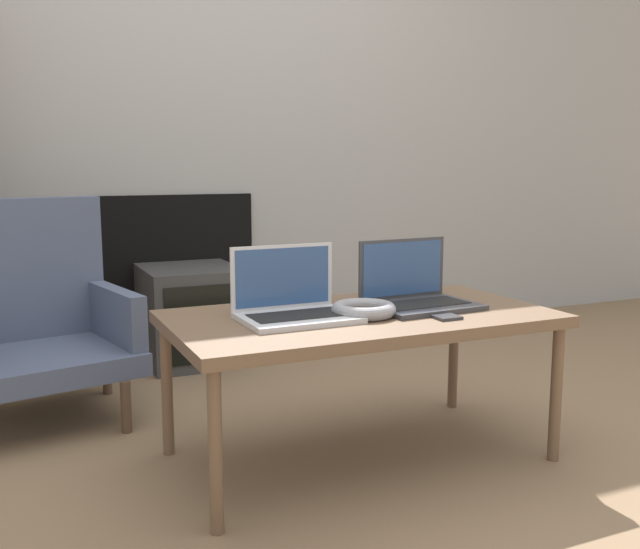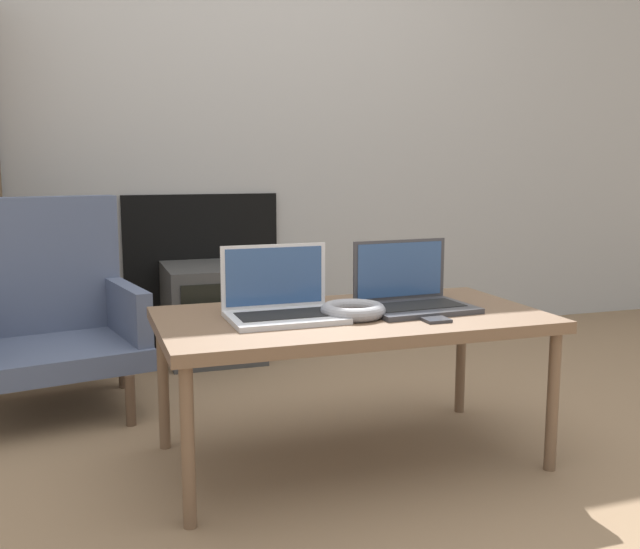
{
  "view_description": "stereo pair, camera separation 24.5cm",
  "coord_description": "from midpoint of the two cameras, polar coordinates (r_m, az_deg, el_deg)",
  "views": [
    {
      "loc": [
        -1.0,
        -1.76,
        0.92
      ],
      "look_at": [
        0.0,
        0.45,
        0.55
      ],
      "focal_mm": 40.0,
      "sensor_mm": 36.0,
      "label": 1
    },
    {
      "loc": [
        -0.78,
        -1.85,
        0.92
      ],
      "look_at": [
        0.0,
        0.45,
        0.55
      ],
      "focal_mm": 40.0,
      "sensor_mm": 36.0,
      "label": 2
    }
  ],
  "objects": [
    {
      "name": "armchair",
      "position": [
        2.86,
        -24.81,
        -2.89
      ],
      "size": [
        0.74,
        0.68,
        0.8
      ],
      "rotation": [
        0.0,
        0.0,
        0.21
      ],
      "color": "#47516B",
      "rests_on": "ground_plane"
    },
    {
      "name": "phone",
      "position": [
        2.16,
        6.37,
        -3.26
      ],
      "size": [
        0.07,
        0.14,
        0.01
      ],
      "color": "#333338",
      "rests_on": "table"
    },
    {
      "name": "wall_back",
      "position": [
        3.71,
        -10.84,
        14.27
      ],
      "size": [
        7.0,
        0.08,
        2.6
      ],
      "color": "#999999",
      "rests_on": "ground_plane"
    },
    {
      "name": "tv",
      "position": [
        3.43,
        -12.3,
        -3.12
      ],
      "size": [
        0.43,
        0.5,
        0.45
      ],
      "color": "#383838",
      "rests_on": "ground_plane"
    },
    {
      "name": "headphones",
      "position": [
        2.15,
        0.26,
        -2.84
      ],
      "size": [
        0.2,
        0.2,
        0.04
      ],
      "color": "gray",
      "rests_on": "table"
    },
    {
      "name": "laptop_left",
      "position": [
        2.13,
        -5.51,
        -2.37
      ],
      "size": [
        0.33,
        0.25,
        0.21
      ],
      "rotation": [
        0.0,
        0.0,
        0.01
      ],
      "color": "silver",
      "rests_on": "table"
    },
    {
      "name": "table",
      "position": [
        2.2,
        0.04,
        -4.06
      ],
      "size": [
        1.17,
        0.63,
        0.47
      ],
      "color": "brown",
      "rests_on": "ground_plane"
    },
    {
      "name": "laptop_right",
      "position": [
        2.3,
        4.66,
        -1.51
      ],
      "size": [
        0.35,
        0.27,
        0.21
      ],
      "rotation": [
        0.0,
        0.0,
        0.06
      ],
      "color": "#38383D",
      "rests_on": "table"
    },
    {
      "name": "ground_plane",
      "position": [
        2.21,
        1.75,
        -15.84
      ],
      "size": [
        14.0,
        14.0,
        0.0
      ],
      "primitive_type": "plane",
      "color": "#7A6047"
    }
  ]
}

